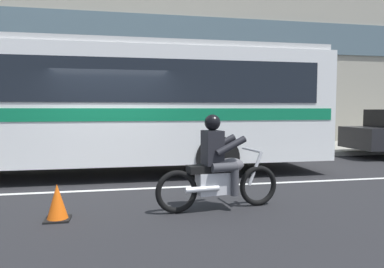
{
  "coord_description": "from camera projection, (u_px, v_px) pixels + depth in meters",
  "views": [
    {
      "loc": [
        0.24,
        -7.92,
        1.65
      ],
      "look_at": [
        1.73,
        -0.36,
        1.11
      ],
      "focal_mm": 33.14,
      "sensor_mm": 36.0,
      "label": 1
    }
  ],
  "objects": [
    {
      "name": "lane_center_stripe",
      "position": [
        111.0,
        190.0,
        7.24
      ],
      "size": [
        26.6,
        0.14,
        0.01
      ],
      "primitive_type": "cube",
      "color": "silver",
      "rests_on": "ground_plane"
    },
    {
      "name": "traffic_cone",
      "position": [
        57.0,
        203.0,
        5.25
      ],
      "size": [
        0.36,
        0.36,
        0.55
      ],
      "color": "#EA590F",
      "rests_on": "ground_plane"
    },
    {
      "name": "sidewalk_curb",
      "position": [
        116.0,
        153.0,
        12.81
      ],
      "size": [
        28.0,
        3.8,
        0.15
      ],
      "primitive_type": "cube",
      "color": "gray",
      "rests_on": "ground_plane"
    },
    {
      "name": "transit_bus",
      "position": [
        60.0,
        100.0,
        8.62
      ],
      "size": [
        13.26,
        2.64,
        3.22
      ],
      "color": "white",
      "rests_on": "ground_plane"
    },
    {
      "name": "ground_plane",
      "position": [
        112.0,
        184.0,
        7.82
      ],
      "size": [
        60.0,
        60.0,
        0.0
      ],
      "primitive_type": "plane",
      "color": "black"
    },
    {
      "name": "motorcycle_with_rider",
      "position": [
        218.0,
        170.0,
        5.8
      ],
      "size": [
        2.13,
        0.67,
        1.56
      ],
      "color": "black",
      "rests_on": "ground_plane"
    }
  ]
}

